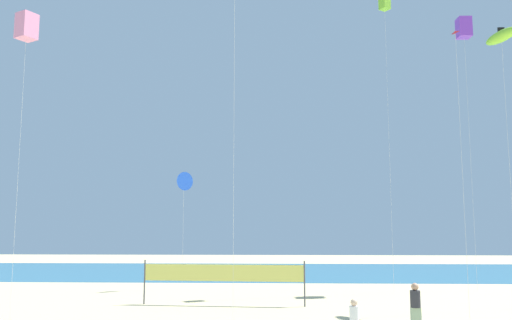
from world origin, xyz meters
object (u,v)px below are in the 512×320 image
(kite_violet_box, at_px, (464,28))
(kite_red_diamond, at_px, (456,51))
(volleyball_net, at_px, (223,274))
(kite_lime_box, at_px, (385,4))
(kite_lime_inflatable, at_px, (501,37))
(kite_pink_box, at_px, (27,27))
(beachgoer_charcoal_shirt, at_px, (415,304))
(kite_blue_delta, at_px, (184,181))
(beachgoer_white_shirt, at_px, (354,319))

(kite_violet_box, bearing_deg, kite_red_diamond, -112.49)
(volleyball_net, distance_m, kite_lime_box, 21.55)
(kite_violet_box, bearing_deg, kite_lime_inflatable, -96.85)
(volleyball_net, bearing_deg, kite_pink_box, -152.60)
(volleyball_net, height_order, kite_violet_box, kite_violet_box)
(kite_violet_box, distance_m, kite_pink_box, 28.72)
(beachgoer_charcoal_shirt, bearing_deg, kite_blue_delta, -12.99)
(kite_violet_box, xyz_separation_m, kite_red_diamond, (-4.76, -11.49, -5.64))
(kite_lime_box, bearing_deg, volleyball_net, -150.99)
(beachgoer_charcoal_shirt, height_order, kite_pink_box, kite_pink_box)
(kite_blue_delta, bearing_deg, beachgoer_charcoal_shirt, -46.82)
(volleyball_net, relative_size, kite_pink_box, 0.61)
(beachgoer_charcoal_shirt, height_order, kite_blue_delta, kite_blue_delta)
(kite_pink_box, xyz_separation_m, kite_blue_delta, (5.77, 11.93, -6.60))
(kite_red_diamond, bearing_deg, kite_lime_inflatable, 43.13)
(kite_red_diamond, bearing_deg, volleyball_net, 160.18)
(kite_lime_inflatable, bearing_deg, kite_lime_box, 127.42)
(kite_violet_box, xyz_separation_m, kite_pink_box, (-25.67, -12.11, -4.34))
(beachgoer_white_shirt, height_order, volleyball_net, volleyball_net)
(beachgoer_charcoal_shirt, xyz_separation_m, kite_violet_box, (7.62, 13.27, 17.30))
(beachgoer_white_shirt, xyz_separation_m, beachgoer_charcoal_shirt, (2.98, 2.65, 0.17))
(beachgoer_charcoal_shirt, bearing_deg, beachgoer_white_shirt, 75.54)
(beachgoer_charcoal_shirt, distance_m, kite_red_diamond, 12.13)
(kite_violet_box, relative_size, kite_lime_inflatable, 1.25)
(kite_lime_box, xyz_separation_m, kite_red_diamond, (1.13, -10.01, -6.88))
(beachgoer_white_shirt, distance_m, beachgoer_charcoal_shirt, 3.99)
(beachgoer_charcoal_shirt, relative_size, kite_lime_box, 0.09)
(beachgoer_charcoal_shirt, relative_size, kite_violet_box, 0.10)
(volleyball_net, distance_m, kite_violet_box, 24.48)
(kite_violet_box, bearing_deg, kite_pink_box, -154.74)
(beachgoer_white_shirt, height_order, beachgoer_charcoal_shirt, beachgoer_charcoal_shirt)
(kite_lime_box, height_order, kite_pink_box, kite_lime_box)
(kite_lime_box, distance_m, kite_blue_delta, 18.62)
(kite_red_diamond, bearing_deg, beachgoer_white_shirt, -142.84)
(beachgoer_charcoal_shirt, relative_size, kite_red_diamond, 0.14)
(kite_lime_inflatable, bearing_deg, kite_violet_box, 83.15)
(volleyball_net, bearing_deg, kite_lime_box, 29.01)
(kite_lime_box, relative_size, kite_lime_inflatable, 1.32)
(kite_red_diamond, bearing_deg, kite_blue_delta, 143.25)
(beachgoer_white_shirt, relative_size, kite_pink_box, 0.11)
(kite_pink_box, height_order, kite_blue_delta, kite_pink_box)
(kite_red_diamond, height_order, kite_lime_inflatable, kite_lime_inflatable)
(kite_blue_delta, bearing_deg, volleyball_net, -63.70)
(beachgoer_white_shirt, height_order, kite_lime_box, kite_lime_box)
(beachgoer_white_shirt, height_order, kite_pink_box, kite_pink_box)
(kite_lime_box, relative_size, kite_blue_delta, 2.51)
(beachgoer_white_shirt, height_order, kite_blue_delta, kite_blue_delta)
(kite_violet_box, relative_size, kite_blue_delta, 2.38)
(beachgoer_charcoal_shirt, bearing_deg, kite_lime_inflatable, -107.48)
(kite_violet_box, xyz_separation_m, kite_lime_inflatable, (-0.95, -7.93, -3.60))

